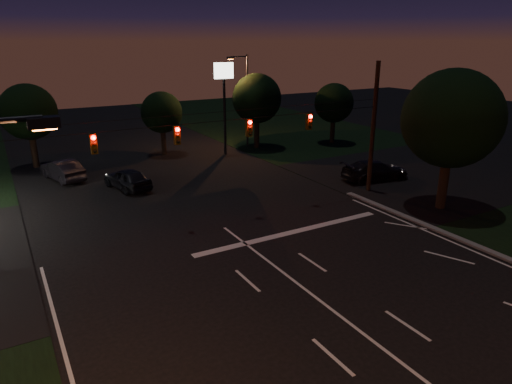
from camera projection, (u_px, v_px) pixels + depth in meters
ground at (415, 374)px, 14.76m from camera, size 140.00×140.00×0.00m
cross_street_right at (432, 172)px, 37.39m from camera, size 20.00×16.00×0.02m
stop_bar at (292, 232)px, 25.63m from camera, size 12.00×0.50×0.01m
utility_pole_right at (368, 191)px, 32.78m from camera, size 0.30×0.30×9.00m
signal_span at (215, 130)px, 25.32m from camera, size 24.00×0.40×1.56m
pole_sign_right at (224, 87)px, 41.24m from camera, size 1.80×0.30×8.40m
street_light_right_far at (245, 94)px, 44.74m from camera, size 2.20×0.35×9.00m
tree_right_near at (450, 120)px, 27.74m from camera, size 6.00×6.00×8.76m
tree_far_b at (28, 113)px, 37.57m from camera, size 4.60×4.60×6.98m
tree_far_c at (161, 113)px, 42.17m from camera, size 3.80×3.80×5.86m
tree_far_d at (256, 99)px, 44.52m from camera, size 4.80×4.80×7.30m
tree_far_e at (333, 103)px, 46.88m from camera, size 4.00×4.00×6.18m
car_oncoming_a at (127, 179)px, 32.95m from camera, size 2.86×4.83×1.54m
car_oncoming_b at (63, 170)px, 35.12m from camera, size 2.87×5.03×1.57m
car_cross at (375, 170)px, 35.02m from camera, size 5.62×3.02×1.55m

